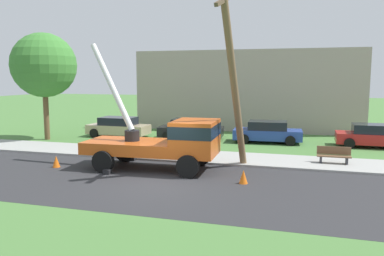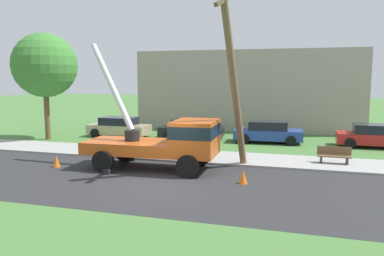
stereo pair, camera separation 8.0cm
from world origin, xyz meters
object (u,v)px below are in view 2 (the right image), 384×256
object	(u,v)px
utility_truck	(168,140)
parked_sedan_red	(375,136)
leaning_utility_pole	(233,76)
park_bench	(334,156)
traffic_cone_ahead	(243,177)
traffic_cone_behind	(56,161)
parked_sedan_black	(191,129)
parked_sedan_tan	(119,127)
roadside_tree_near	(45,65)
parked_sedan_blue	(268,132)

from	to	relation	value
utility_truck	parked_sedan_red	size ratio (longest dim) A/B	1.55
leaning_utility_pole	park_bench	xyz separation A→B (m)	(4.56, 2.80, -3.89)
traffic_cone_ahead	parked_sedan_red	size ratio (longest dim) A/B	0.13
traffic_cone_behind	parked_sedan_black	world-z (taller)	parked_sedan_black
leaning_utility_pole	parked_sedan_black	world-z (taller)	leaning_utility_pole
traffic_cone_behind	leaning_utility_pole	bearing A→B (deg)	9.67
parked_sedan_tan	roadside_tree_near	distance (m)	6.53
park_bench	roadside_tree_near	bearing A→B (deg)	171.28
leaning_utility_pole	traffic_cone_behind	size ratio (longest dim) A/B	15.21
parked_sedan_tan	parked_sedan_red	bearing A→B (deg)	1.59
parked_sedan_black	roadside_tree_near	size ratio (longest dim) A/B	0.62
traffic_cone_behind	parked_sedan_tan	bearing A→B (deg)	99.01
traffic_cone_behind	parked_sedan_tan	world-z (taller)	parked_sedan_tan
parked_sedan_black	park_bench	distance (m)	10.60
parked_sedan_red	parked_sedan_black	bearing A→B (deg)	-179.22
utility_truck	parked_sedan_red	distance (m)	13.59
traffic_cone_behind	parked_sedan_tan	xyz separation A→B (m)	(-1.51, 9.54, 0.43)
traffic_cone_ahead	leaning_utility_pole	bearing A→B (deg)	114.12
utility_truck	park_bench	distance (m)	8.18
park_bench	leaning_utility_pole	bearing A→B (deg)	-148.44
traffic_cone_ahead	traffic_cone_behind	size ratio (longest dim) A/B	1.00
leaning_utility_pole	park_bench	bearing A→B (deg)	31.56
traffic_cone_ahead	parked_sedan_red	xyz separation A→B (m)	(6.44, 10.40, 0.43)
parked_sedan_blue	leaning_utility_pole	bearing A→B (deg)	-95.49
leaning_utility_pole	parked_sedan_tan	bearing A→B (deg)	140.24
utility_truck	roadside_tree_near	bearing A→B (deg)	151.37
parked_sedan_tan	parked_sedan_blue	bearing A→B (deg)	2.22
parked_sedan_tan	roadside_tree_near	bearing A→B (deg)	-149.07
utility_truck	park_bench	bearing A→B (deg)	23.02
parked_sedan_blue	traffic_cone_behind	bearing A→B (deg)	-132.39
leaning_utility_pole	parked_sedan_red	distance (m)	11.83
parked_sedan_blue	park_bench	distance (m)	6.86
traffic_cone_ahead	utility_truck	bearing A→B (deg)	159.27
parked_sedan_tan	parked_sedan_blue	distance (m)	10.61
utility_truck	traffic_cone_behind	bearing A→B (deg)	-169.11
traffic_cone_ahead	parked_sedan_red	bearing A→B (deg)	58.22
traffic_cone_behind	roadside_tree_near	xyz separation A→B (m)	(-5.68, 7.04, 4.79)
utility_truck	traffic_cone_ahead	world-z (taller)	utility_truck
utility_truck	parked_sedan_blue	xyz separation A→B (m)	(3.75, 8.93, -0.70)
parked_sedan_black	parked_sedan_blue	xyz separation A→B (m)	(5.24, 0.10, 0.00)
utility_truck	park_bench	world-z (taller)	utility_truck
roadside_tree_near	parked_sedan_tan	bearing A→B (deg)	30.93
parked_sedan_red	utility_truck	bearing A→B (deg)	-138.53
utility_truck	leaning_utility_pole	distance (m)	4.17
parked_sedan_black	parked_sedan_blue	world-z (taller)	same
leaning_utility_pole	parked_sedan_blue	world-z (taller)	leaning_utility_pole
parked_sedan_tan	park_bench	distance (m)	15.30
roadside_tree_near	utility_truck	bearing A→B (deg)	-28.63
parked_sedan_black	roadside_tree_near	world-z (taller)	roadside_tree_near
leaning_utility_pole	parked_sedan_red	bearing A→B (deg)	49.92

